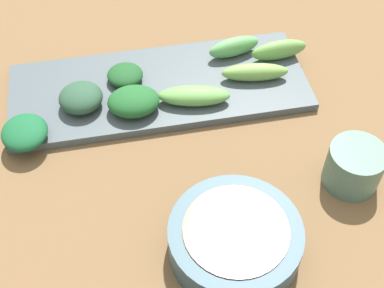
% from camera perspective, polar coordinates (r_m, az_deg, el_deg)
% --- Properties ---
extents(tabletop, '(2.10, 2.10, 0.02)m').
position_cam_1_polar(tabletop, '(0.62, 1.02, -2.78)').
color(tabletop, brown).
rests_on(tabletop, ground).
extents(sauce_bowl, '(0.13, 0.13, 0.04)m').
position_cam_1_polar(sauce_bowl, '(0.53, 4.72, -10.28)').
color(sauce_bowl, '#2E4956').
rests_on(sauce_bowl, tabletop).
extents(serving_plate, '(0.15, 0.38, 0.01)m').
position_cam_1_polar(serving_plate, '(0.69, -3.60, 6.18)').
color(serving_plate, '#444E54').
rests_on(serving_plate, tabletop).
extents(broccoli_leafy_0, '(0.05, 0.06, 0.02)m').
position_cam_1_polar(broccoli_leafy_0, '(0.69, -7.34, 7.49)').
color(broccoli_leafy_0, '#1A4A22').
rests_on(broccoli_leafy_0, serving_plate).
extents(broccoli_stalk_1, '(0.02, 0.08, 0.03)m').
position_cam_1_polar(broccoli_stalk_1, '(0.72, 9.50, 10.12)').
color(broccoli_stalk_1, '#69A14E').
rests_on(broccoli_stalk_1, serving_plate).
extents(broccoli_leafy_2, '(0.06, 0.06, 0.02)m').
position_cam_1_polar(broccoli_leafy_2, '(0.64, -17.87, 1.22)').
color(broccoli_leafy_2, '#165630').
rests_on(broccoli_leafy_2, serving_plate).
extents(broccoli_leafy_3, '(0.05, 0.07, 0.03)m').
position_cam_1_polar(broccoli_leafy_3, '(0.64, -6.42, 4.67)').
color(broccoli_leafy_3, '#1D5626').
rests_on(broccoli_leafy_3, serving_plate).
extents(broccoli_stalk_4, '(0.05, 0.09, 0.02)m').
position_cam_1_polar(broccoli_stalk_4, '(0.65, 0.25, 5.32)').
color(broccoli_stalk_4, '#5F9F4B').
rests_on(broccoli_stalk_4, serving_plate).
extents(broccoli_stalk_5, '(0.03, 0.08, 0.03)m').
position_cam_1_polar(broccoli_stalk_5, '(0.72, 4.61, 10.56)').
color(broccoli_stalk_5, '#5DA159').
rests_on(broccoli_stalk_5, serving_plate).
extents(broccoli_stalk_6, '(0.03, 0.09, 0.02)m').
position_cam_1_polar(broccoli_stalk_6, '(0.69, 6.90, 7.81)').
color(broccoli_stalk_6, '#74A74C').
rests_on(broccoli_stalk_6, serving_plate).
extents(broccoli_leafy_7, '(0.05, 0.06, 0.03)m').
position_cam_1_polar(broccoli_leafy_7, '(0.66, -12.08, 4.98)').
color(broccoli_leafy_7, '#284A34').
rests_on(broccoli_leafy_7, serving_plate).
extents(tea_cup, '(0.06, 0.06, 0.05)m').
position_cam_1_polar(tea_cup, '(0.60, 17.31, -2.37)').
color(tea_cup, '#4F7262').
rests_on(tea_cup, tabletop).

